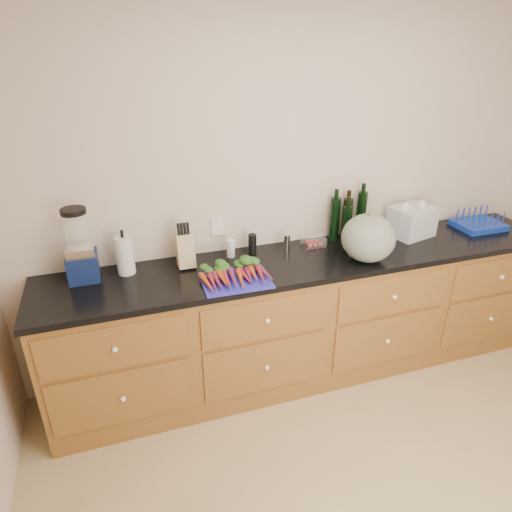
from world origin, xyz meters
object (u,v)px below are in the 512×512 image
object	(u,v)px
tomato_box	(314,241)
dish_rack	(479,223)
squash	(368,238)
blender_appliance	(80,250)
carrots	(234,273)
knife_block	(185,251)
cutting_board	(236,280)
paper_towel	(125,255)

from	to	relation	value
tomato_box	dish_rack	distance (m)	1.37
dish_rack	squash	bearing A→B (deg)	-168.53
blender_appliance	dish_rack	bearing A→B (deg)	-1.53
carrots	tomato_box	xyz separation A→B (m)	(0.67, 0.29, 0.00)
knife_block	tomato_box	size ratio (longest dim) A/B	1.47
blender_appliance	cutting_board	bearing A→B (deg)	-20.02
blender_appliance	knife_block	distance (m)	0.63
carrots	dish_rack	world-z (taller)	dish_rack
paper_towel	knife_block	xyz separation A→B (m)	(0.37, -0.02, -0.01)
cutting_board	blender_appliance	size ratio (longest dim) A/B	0.91
tomato_box	dish_rack	xyz separation A→B (m)	(1.37, -0.09, 0.00)
tomato_box	carrots	bearing A→B (deg)	-156.53
squash	knife_block	size ratio (longest dim) A/B	1.63
cutting_board	dish_rack	size ratio (longest dim) A/B	1.19
carrots	paper_towel	distance (m)	0.69
blender_appliance	paper_towel	world-z (taller)	blender_appliance
carrots	blender_appliance	bearing A→B (deg)	162.23
carrots	squash	world-z (taller)	squash
cutting_board	squash	xyz separation A→B (m)	(0.91, 0.01, 0.15)
squash	dish_rack	distance (m)	1.16
blender_appliance	paper_towel	xyz separation A→B (m)	(0.25, 0.00, -0.08)
knife_block	paper_towel	bearing A→B (deg)	176.93
squash	cutting_board	bearing A→B (deg)	-179.30
squash	blender_appliance	xyz separation A→B (m)	(-1.78, 0.31, 0.04)
knife_block	blender_appliance	bearing A→B (deg)	178.39
knife_block	cutting_board	bearing A→B (deg)	-50.49
paper_towel	dish_rack	world-z (taller)	paper_towel
carrots	squash	size ratio (longest dim) A/B	1.12
cutting_board	tomato_box	bearing A→B (deg)	26.15
paper_towel	tomato_box	xyz separation A→B (m)	(1.29, 0.01, -0.09)
squash	dish_rack	xyz separation A→B (m)	(1.13, 0.23, -0.12)
cutting_board	carrots	bearing A→B (deg)	90.00
cutting_board	paper_towel	size ratio (longest dim) A/B	1.69
knife_block	tomato_box	bearing A→B (deg)	1.87
carrots	blender_appliance	distance (m)	0.93
cutting_board	knife_block	size ratio (longest dim) A/B	1.91
squash	tomato_box	xyz separation A→B (m)	(-0.24, 0.32, -0.12)
tomato_box	dish_rack	bearing A→B (deg)	-3.77
squash	knife_block	distance (m)	1.19
knife_block	carrots	bearing A→B (deg)	-46.62
dish_rack	blender_appliance	bearing A→B (deg)	178.47
paper_towel	dish_rack	xyz separation A→B (m)	(2.66, -0.08, -0.09)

